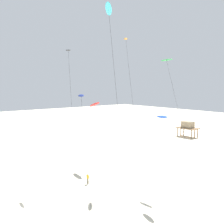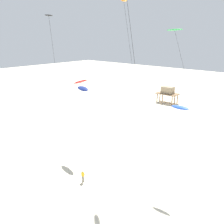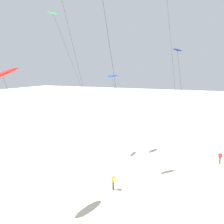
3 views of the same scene
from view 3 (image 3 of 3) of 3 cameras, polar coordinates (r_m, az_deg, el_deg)
The scene contains 7 objects.
ground_plane at distance 27.69m, azimuth 24.26°, elevation -17.44°, with size 260.00×260.00×0.00m, color beige.
kite_red at distance 21.31m, azimuth -24.49°, elevation 8.13°, with size 4.89×1.66×12.70m.
kite_navy at distance 27.82m, azimuth 15.26°, elevation 13.48°, with size 5.41×2.07×14.68m.
kite_blue at distance 35.28m, azimuth 0.02°, elevation 8.42°, with size 5.13×2.03×11.74m.
kite_green at distance 35.26m, azimuth -13.50°, elevation 21.10°, with size 9.77×3.28×19.99m.
kite_flyer_nearest at distance 25.96m, azimuth 0.29°, elevation -16.21°, with size 0.56×0.53×1.67m.
kite_flyer_middle at distance 35.34m, azimuth 24.20°, elevation -9.85°, with size 0.63×0.65×1.67m.
Camera 3 is at (-24.79, 0.66, 12.33)m, focal length 38.63 mm.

